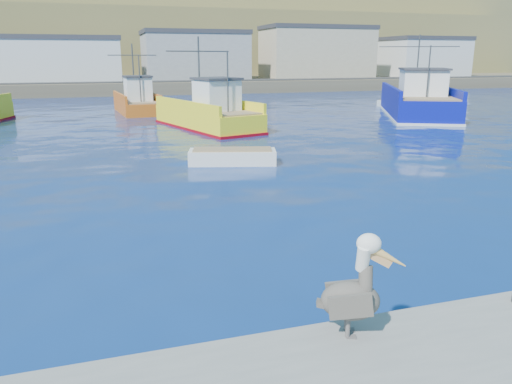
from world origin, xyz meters
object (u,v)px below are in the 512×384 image
trawler_yellow_b (209,114)px  boat_orange (137,102)px  trawler_blue (418,102)px  skiff_far (391,105)px  skiff_mid (232,158)px  pelican (354,292)px

trawler_yellow_b → boat_orange: size_ratio=1.29×
trawler_blue → skiff_far: 6.88m
trawler_yellow_b → skiff_mid: trawler_yellow_b is taller
trawler_blue → skiff_mid: bearing=-144.3°
trawler_yellow_b → boat_orange: 12.46m
trawler_blue → trawler_yellow_b: bearing=-173.1°
trawler_blue → boat_orange: size_ratio=1.74×
boat_orange → skiff_far: size_ratio=2.15×
trawler_blue → skiff_mid: size_ratio=3.40×
trawler_yellow_b → skiff_far: (20.39, 8.91, -0.73)m
trawler_blue → skiff_mid: trawler_blue is taller
trawler_blue → skiff_far: bearing=76.5°
skiff_mid → skiff_far: size_ratio=1.10×
boat_orange → skiff_far: boat_orange is taller
trawler_yellow_b → trawler_blue: bearing=6.9°
trawler_blue → pelican: trawler_blue is taller
trawler_blue → skiff_far: size_ratio=3.73×
trawler_blue → boat_orange: (-22.86, 9.49, -0.16)m
trawler_yellow_b → skiff_mid: size_ratio=2.52×
skiff_mid → pelican: 16.26m
boat_orange → trawler_yellow_b: bearing=-70.9°
trawler_yellow_b → trawler_blue: trawler_blue is taller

